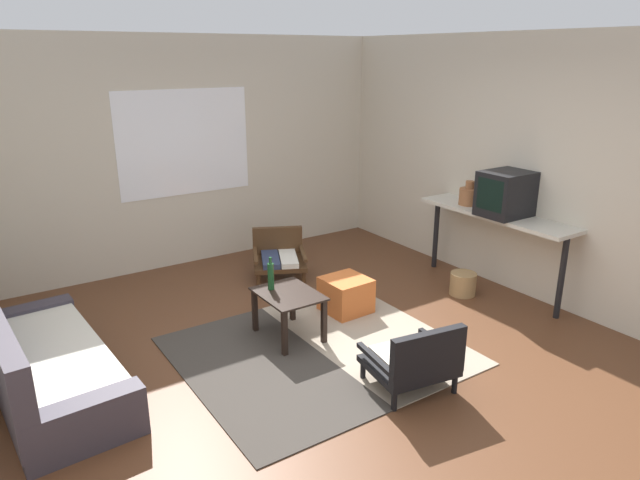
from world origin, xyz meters
TOP-DOWN VIEW (x-y plane):
  - ground_plane at (0.00, 0.00)m, footprint 7.80×7.80m
  - far_wall_with_window at (0.00, 3.06)m, footprint 5.60×0.13m
  - side_wall_right at (2.66, 0.30)m, footprint 0.12×6.60m
  - area_rug at (0.05, 0.24)m, footprint 2.29×2.07m
  - couch at (-2.05, 0.88)m, footprint 0.91×2.00m
  - coffee_table at (-0.02, 0.61)m, footprint 0.49×0.63m
  - armchair_by_window at (0.67, 1.99)m, footprint 0.79×0.79m
  - armchair_striped_foreground at (0.33, -0.68)m, footprint 0.70×0.65m
  - ottoman_orange at (0.73, 0.76)m, footprint 0.44×0.44m
  - console_shelf at (2.38, 0.34)m, footprint 0.44×1.81m
  - crt_television at (2.38, 0.22)m, footprint 0.55×0.42m
  - clay_vase at (2.38, 0.72)m, footprint 0.22×0.22m
  - glass_bottle at (-0.11, 0.77)m, footprint 0.06×0.06m
  - wicker_basket at (2.04, 0.40)m, footprint 0.28×0.28m

SIDE VIEW (x-z plane):
  - ground_plane at x=0.00m, z-range 0.00..0.00m
  - area_rug at x=0.05m, z-range 0.00..0.01m
  - wicker_basket at x=2.04m, z-range 0.00..0.24m
  - ottoman_orange at x=0.73m, z-range 0.00..0.36m
  - couch at x=-2.05m, z-range -0.15..0.61m
  - armchair_by_window at x=0.67m, z-range -0.01..0.51m
  - armchair_striped_foreground at x=0.33m, z-range -0.02..0.55m
  - coffee_table at x=-0.02m, z-range 0.13..0.57m
  - glass_bottle at x=-0.11m, z-range 0.42..0.72m
  - console_shelf at x=2.38m, z-range 0.35..1.23m
  - clay_vase at x=2.38m, z-range 0.85..1.12m
  - crt_television at x=2.38m, z-range 0.88..1.34m
  - side_wall_right at x=2.66m, z-range 0.00..2.70m
  - far_wall_with_window at x=0.00m, z-range 0.00..2.70m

